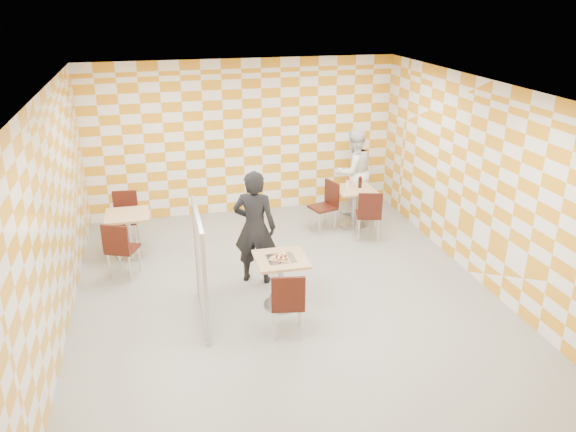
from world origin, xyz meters
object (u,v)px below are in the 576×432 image
object	(u,v)px
sport_bottle	(348,184)
chair_second_front	(369,212)
main_table	(281,274)
chair_main_front	(288,300)
man_dark	(255,227)
partition	(201,267)
chair_empty_near	(120,246)
soda_bottle	(360,182)
empty_table	(129,227)
chair_empty_far	(125,213)
second_table	(354,201)
chair_second_side	(327,202)
man_white	(353,172)

from	to	relation	value
sport_bottle	chair_second_front	bearing A→B (deg)	-77.43
main_table	chair_main_front	size ratio (longest dim) A/B	0.81
man_dark	main_table	bearing A→B (deg)	126.51
chair_second_front	sport_bottle	world-z (taller)	sport_bottle
partition	sport_bottle	xyz separation A→B (m)	(2.95, 2.63, 0.05)
chair_empty_near	soda_bottle	bearing A→B (deg)	15.01
main_table	chair_empty_near	size ratio (longest dim) A/B	0.81
empty_table	man_dark	world-z (taller)	man_dark
chair_empty_far	chair_second_front	bearing A→B (deg)	-12.51
partition	soda_bottle	size ratio (longest dim) A/B	6.74
man_dark	chair_empty_near	bearing A→B (deg)	6.84
chair_second_front	partition	size ratio (longest dim) A/B	0.60
main_table	chair_second_front	xyz separation A→B (m)	(2.01, 1.84, 0.04)
chair_empty_near	sport_bottle	bearing A→B (deg)	15.97
chair_main_front	sport_bottle	world-z (taller)	sport_bottle
second_table	man_dark	distance (m)	2.78
chair_empty_far	sport_bottle	bearing A→B (deg)	-2.99
second_table	chair_second_front	size ratio (longest dim) A/B	0.81
chair_empty_near	chair_main_front	bearing A→B (deg)	-45.66
empty_table	second_table	bearing A→B (deg)	4.53
empty_table	man_dark	size ratio (longest dim) A/B	0.43
chair_empty_far	man_dark	distance (m)	2.76
empty_table	chair_second_front	xyz separation A→B (m)	(4.11, -0.35, 0.04)
partition	man_dark	world-z (taller)	man_dark
second_table	chair_empty_far	world-z (taller)	chair_empty_far
man_dark	sport_bottle	world-z (taller)	man_dark
chair_second_side	partition	xyz separation A→B (m)	(-2.54, -2.56, 0.25)
main_table	man_dark	size ratio (longest dim) A/B	0.43
empty_table	soda_bottle	xyz separation A→B (m)	(4.19, 0.35, 0.34)
chair_main_front	chair_empty_near	distance (m)	3.03
chair_second_front	partition	bearing A→B (deg)	-148.39
chair_second_side	man_white	bearing A→B (deg)	42.65
empty_table	man_white	bearing A→B (deg)	12.92
main_table	chair_second_side	distance (m)	2.87
chair_second_front	chair_empty_far	xyz separation A→B (m)	(-4.17, 0.92, 0.00)
man_dark	sport_bottle	xyz separation A→B (m)	(2.06, 1.72, -0.04)
empty_table	man_white	size ratio (longest dim) A/B	0.44
main_table	chair_empty_near	distance (m)	2.61
soda_bottle	empty_table	bearing A→B (deg)	-175.16
man_dark	sport_bottle	bearing A→B (deg)	-117.78
chair_empty_near	soda_bottle	distance (m)	4.46
partition	second_table	bearing A→B (deg)	40.06
man_dark	soda_bottle	distance (m)	2.87
chair_second_side	chair_empty_near	distance (m)	3.80
chair_second_side	man_white	world-z (taller)	man_white
chair_empty_near	partition	world-z (taller)	partition
chair_empty_near	man_dark	bearing A→B (deg)	-15.56
partition	sport_bottle	bearing A→B (deg)	41.69
main_table	chair_second_front	size ratio (longest dim) A/B	0.81
partition	man_white	xyz separation A→B (m)	(3.29, 3.25, 0.07)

